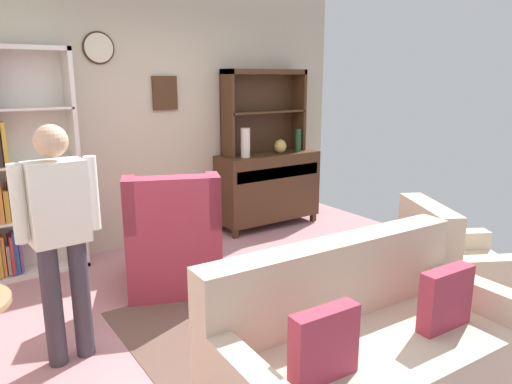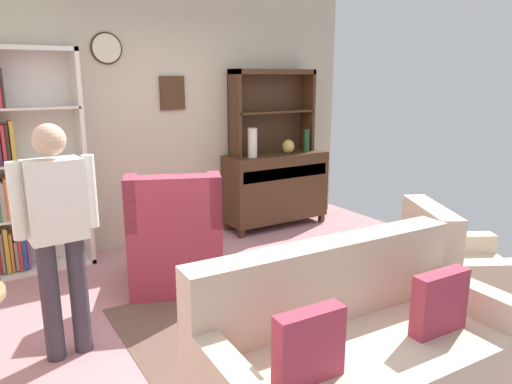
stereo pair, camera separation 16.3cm
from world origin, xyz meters
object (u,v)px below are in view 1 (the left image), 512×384
object	(u,v)px
person_reading	(60,229)
wingback_chair	(173,247)
bookshelf	(16,169)
coffee_table	(297,280)
vase_round	(280,146)
couch_floral	(364,353)
book_stack	(296,272)
sideboard	(268,186)
sideboard_hutch	(263,100)
bottle_wine	(298,140)
armchair_floral	(454,275)
vase_tall	(245,143)

from	to	relation	value
person_reading	wingback_chair	bearing A→B (deg)	30.84
bookshelf	coffee_table	xyz separation A→B (m)	(1.52, -2.19, -0.66)
vase_round	couch_floral	bearing A→B (deg)	-119.26
vase_round	book_stack	world-z (taller)	vase_round
sideboard	couch_floral	bearing A→B (deg)	-116.79
person_reading	book_stack	bearing A→B (deg)	-20.86
bookshelf	sideboard_hutch	bearing A→B (deg)	0.54
sideboard_hutch	bottle_wine	size ratio (longest dim) A/B	3.89
sideboard_hutch	coffee_table	xyz separation A→B (m)	(-1.27, -2.22, -1.21)
coffee_table	book_stack	bearing A→B (deg)	-132.91
wingback_chair	sideboard	bearing A→B (deg)	29.80
bottle_wine	vase_round	bearing A→B (deg)	175.05
bookshelf	bottle_wine	bearing A→B (deg)	-3.10
couch_floral	sideboard	bearing A→B (deg)	63.21
bottle_wine	armchair_floral	size ratio (longest dim) A/B	0.27
wingback_chair	book_stack	distance (m)	1.25
wingback_chair	coffee_table	xyz separation A→B (m)	(0.49, -1.10, -0.03)
bottle_wine	couch_floral	world-z (taller)	bottle_wine
bottle_wine	book_stack	world-z (taller)	bottle_wine
sideboard	person_reading	distance (m)	3.26
sideboard	vase_round	xyz separation A→B (m)	(0.13, -0.07, 0.50)
bottle_wine	wingback_chair	size ratio (longest dim) A/B	0.27
vase_round	armchair_floral	xyz separation A→B (m)	(-0.20, -2.57, -0.72)
sideboard	book_stack	bearing A→B (deg)	-121.51
wingback_chair	person_reading	xyz separation A→B (m)	(-1.04, -0.62, 0.52)
armchair_floral	person_reading	distance (m)	2.97
sideboard	book_stack	size ratio (longest dim) A/B	5.87
bookshelf	coffee_table	world-z (taller)	bookshelf
bookshelf	coffee_table	distance (m)	2.74
coffee_table	book_stack	distance (m)	0.15
armchair_floral	wingback_chair	world-z (taller)	wingback_chair
vase_round	wingback_chair	xyz separation A→B (m)	(-1.89, -0.94, -0.62)
vase_tall	vase_round	xyz separation A→B (m)	(0.52, 0.01, -0.08)
wingback_chair	book_stack	bearing A→B (deg)	-70.28
vase_tall	couch_floral	world-z (taller)	vase_tall
vase_round	coffee_table	bearing A→B (deg)	-124.41
bookshelf	sideboard	xyz separation A→B (m)	(2.78, -0.08, -0.50)
bookshelf	book_stack	size ratio (longest dim) A/B	9.48
couch_floral	coffee_table	size ratio (longest dim) A/B	2.29
couch_floral	coffee_table	distance (m)	0.95
bookshelf	bottle_wine	world-z (taller)	bookshelf
sideboard_hutch	bottle_wine	xyz separation A→B (m)	(0.39, -0.20, -0.50)
sideboard_hutch	couch_floral	distance (m)	3.70
sideboard	coffee_table	size ratio (longest dim) A/B	1.63
bookshelf	armchair_floral	world-z (taller)	bookshelf
armchair_floral	person_reading	bearing A→B (deg)	159.65
sideboard_hutch	book_stack	size ratio (longest dim) A/B	4.97
vase_tall	sideboard_hutch	bearing A→B (deg)	25.89
vase_tall	vase_round	world-z (taller)	vase_tall
couch_floral	armchair_floral	world-z (taller)	couch_floral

